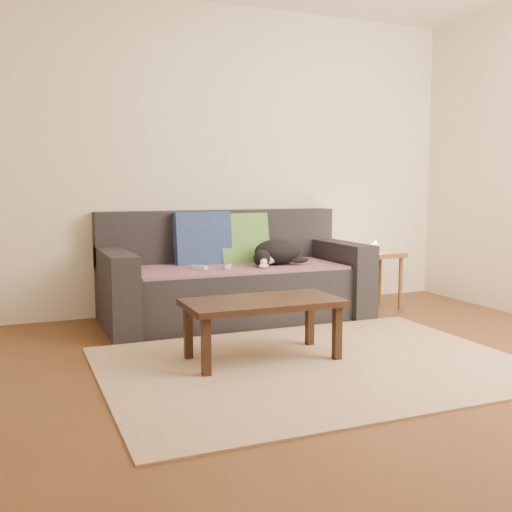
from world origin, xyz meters
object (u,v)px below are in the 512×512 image
at_px(side_table, 375,262).
at_px(coffee_table, 263,307).
at_px(cat, 276,252).
at_px(wii_remote_b, 228,267).
at_px(sofa, 233,281).
at_px(wii_remote_a, 199,268).

relative_size(side_table, coffee_table, 0.52).
bearing_deg(cat, wii_remote_b, -165.05).
height_order(sofa, coffee_table, sofa).
distance_m(wii_remote_a, wii_remote_b, 0.22).
bearing_deg(coffee_table, wii_remote_a, 94.87).
bearing_deg(wii_remote_b, coffee_table, -162.72).
height_order(cat, wii_remote_a, cat).
distance_m(cat, wii_remote_b, 0.46).
bearing_deg(wii_remote_b, cat, -54.65).
bearing_deg(coffee_table, sofa, 78.45).
relative_size(wii_remote_a, coffee_table, 0.16).
bearing_deg(side_table, cat, -177.66).
xyz_separation_m(cat, coffee_table, (-0.58, -1.07, -0.20)).
xyz_separation_m(sofa, side_table, (1.30, -0.09, 0.10)).
height_order(sofa, wii_remote_b, sofa).
height_order(cat, wii_remote_b, cat).
xyz_separation_m(cat, side_table, (0.97, 0.04, -0.13)).
relative_size(sofa, coffee_table, 2.19).
bearing_deg(cat, coffee_table, -113.84).
relative_size(sofa, cat, 4.36).
xyz_separation_m(sofa, wii_remote_a, (-0.33, -0.16, 0.15)).
xyz_separation_m(cat, wii_remote_a, (-0.66, -0.03, -0.08)).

